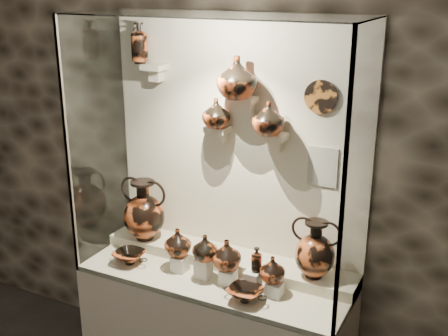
% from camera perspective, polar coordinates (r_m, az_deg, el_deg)
% --- Properties ---
extents(wall_back, '(5.00, 0.02, 3.20)m').
position_cam_1_polar(wall_back, '(3.52, 1.41, 2.52)').
color(wall_back, black).
rests_on(wall_back, ground).
extents(plinth, '(1.70, 0.60, 0.80)m').
position_cam_1_polar(plinth, '(3.78, -0.92, -16.50)').
color(plinth, beige).
rests_on(plinth, floor).
extents(front_tier, '(1.68, 0.58, 0.03)m').
position_cam_1_polar(front_tier, '(3.56, -0.95, -11.03)').
color(front_tier, '#C1B495').
rests_on(front_tier, plinth).
extents(rear_tier, '(1.70, 0.25, 0.10)m').
position_cam_1_polar(rear_tier, '(3.68, 0.33, -9.35)').
color(rear_tier, '#C1B495').
rests_on(rear_tier, plinth).
extents(back_panel, '(1.70, 0.03, 1.60)m').
position_cam_1_polar(back_panel, '(3.51, 1.38, 2.50)').
color(back_panel, beige).
rests_on(back_panel, plinth).
extents(glass_front, '(1.70, 0.01, 1.60)m').
position_cam_1_polar(glass_front, '(3.00, -3.67, -0.39)').
color(glass_front, white).
rests_on(glass_front, plinth).
extents(glass_left, '(0.01, 0.60, 1.60)m').
position_cam_1_polar(glass_left, '(3.70, -12.70, 2.87)').
color(glass_left, white).
rests_on(glass_left, plinth).
extents(glass_right, '(0.01, 0.60, 1.60)m').
position_cam_1_polar(glass_right, '(2.96, 13.60, -1.12)').
color(glass_right, white).
rests_on(glass_right, plinth).
extents(glass_top, '(1.70, 0.60, 0.01)m').
position_cam_1_polar(glass_top, '(3.10, -1.11, 15.30)').
color(glass_top, white).
rests_on(glass_top, back_panel).
extents(frame_post_left, '(0.02, 0.02, 1.60)m').
position_cam_1_polar(frame_post_left, '(3.49, -15.62, 1.68)').
color(frame_post_left, gray).
rests_on(frame_post_left, plinth).
extents(frame_post_right, '(0.02, 0.02, 1.60)m').
position_cam_1_polar(frame_post_right, '(2.70, 11.99, -2.97)').
color(frame_post_right, gray).
rests_on(frame_post_right, plinth).
extents(pedestal_a, '(0.09, 0.09, 0.10)m').
position_cam_1_polar(pedestal_a, '(3.59, -4.49, -9.66)').
color(pedestal_a, silver).
rests_on(pedestal_a, front_tier).
extents(pedestal_b, '(0.09, 0.09, 0.13)m').
position_cam_1_polar(pedestal_b, '(3.50, -2.08, -10.06)').
color(pedestal_b, silver).
rests_on(pedestal_b, front_tier).
extents(pedestal_c, '(0.09, 0.09, 0.09)m').
position_cam_1_polar(pedestal_c, '(3.44, 0.45, -10.97)').
color(pedestal_c, silver).
rests_on(pedestal_c, front_tier).
extents(pedestal_d, '(0.09, 0.09, 0.12)m').
position_cam_1_polar(pedestal_d, '(3.38, 2.93, -11.34)').
color(pedestal_d, silver).
rests_on(pedestal_d, front_tier).
extents(pedestal_e, '(0.09, 0.09, 0.08)m').
position_cam_1_polar(pedestal_e, '(3.34, 5.16, -12.15)').
color(pedestal_e, silver).
rests_on(pedestal_e, front_tier).
extents(bracket_ul, '(0.14, 0.12, 0.04)m').
position_cam_1_polar(bracket_ul, '(3.62, -7.09, 10.14)').
color(bracket_ul, beige).
rests_on(bracket_ul, back_panel).
extents(bracket_ca, '(0.14, 0.12, 0.04)m').
position_cam_1_polar(bracket_ca, '(3.47, -0.64, 3.99)').
color(bracket_ca, beige).
rests_on(bracket_ca, back_panel).
extents(bracket_cb, '(0.10, 0.12, 0.04)m').
position_cam_1_polar(bracket_cb, '(3.33, 2.42, 6.92)').
color(bracket_cb, beige).
rests_on(bracket_cb, back_panel).
extents(bracket_cc, '(0.14, 0.12, 0.04)m').
position_cam_1_polar(bracket_cc, '(3.31, 5.21, 3.22)').
color(bracket_cc, beige).
rests_on(bracket_cc, back_panel).
extents(amphora_left, '(0.38, 0.38, 0.42)m').
position_cam_1_polar(amphora_left, '(3.81, -8.13, -4.23)').
color(amphora_left, '#B54D22').
rests_on(amphora_left, rear_tier).
extents(amphora_right, '(0.33, 0.33, 0.36)m').
position_cam_1_polar(amphora_right, '(3.36, 9.26, -8.11)').
color(amphora_right, '#B54D22').
rests_on(amphora_right, rear_tier).
extents(jug_a, '(0.18, 0.18, 0.18)m').
position_cam_1_polar(jug_a, '(3.54, -4.69, -7.50)').
color(jug_a, '#B54D22').
rests_on(jug_a, pedestal_a).
extents(jug_b, '(0.20, 0.20, 0.16)m').
position_cam_1_polar(jug_b, '(3.41, -1.91, -8.09)').
color(jug_b, '#B2461F').
rests_on(jug_b, pedestal_b).
extents(jug_c, '(0.23, 0.23, 0.19)m').
position_cam_1_polar(jug_c, '(3.40, 0.29, -8.76)').
color(jug_c, '#B54D22').
rests_on(jug_c, pedestal_c).
extents(jug_e, '(0.20, 0.20, 0.16)m').
position_cam_1_polar(jug_e, '(3.30, 4.95, -10.18)').
color(jug_e, '#B54D22').
rests_on(jug_e, pedestal_e).
extents(lekythos_small, '(0.08, 0.08, 0.17)m').
position_cam_1_polar(lekythos_small, '(3.31, 3.35, -9.11)').
color(lekythos_small, '#B2461F').
rests_on(lekythos_small, pedestal_d).
extents(kylix_left, '(0.32, 0.30, 0.10)m').
position_cam_1_polar(kylix_left, '(3.71, -9.57, -8.83)').
color(kylix_left, '#B2461F').
rests_on(kylix_left, front_tier).
extents(kylix_right, '(0.32, 0.30, 0.10)m').
position_cam_1_polar(kylix_right, '(3.27, 2.18, -12.57)').
color(kylix_right, '#B54D22').
rests_on(kylix_right, front_tier).
extents(lekythos_tall, '(0.14, 0.14, 0.29)m').
position_cam_1_polar(lekythos_tall, '(3.65, -8.58, 12.70)').
color(lekythos_tall, '#B54D22').
rests_on(lekythos_tall, bracket_ul).
extents(ovoid_vase_a, '(0.22, 0.22, 0.18)m').
position_cam_1_polar(ovoid_vase_a, '(3.40, -0.79, 5.59)').
color(ovoid_vase_a, '#B2461F').
rests_on(ovoid_vase_a, bracket_ca).
extents(ovoid_vase_b, '(0.26, 0.26, 0.25)m').
position_cam_1_polar(ovoid_vase_b, '(3.26, 1.32, 9.19)').
color(ovoid_vase_b, '#B2461F').
rests_on(ovoid_vase_b, bracket_cb).
extents(ovoid_vase_c, '(0.22, 0.22, 0.20)m').
position_cam_1_polar(ovoid_vase_c, '(3.25, 4.54, 5.09)').
color(ovoid_vase_c, '#B2461F').
rests_on(ovoid_vase_c, bracket_cc).
extents(wall_plate, '(0.19, 0.02, 0.19)m').
position_cam_1_polar(wall_plate, '(3.22, 9.83, 7.14)').
color(wall_plate, '#B96724').
rests_on(wall_plate, back_panel).
extents(info_placard, '(0.18, 0.01, 0.24)m').
position_cam_1_polar(info_placard, '(3.32, 10.00, 0.13)').
color(info_placard, beige).
rests_on(info_placard, back_panel).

